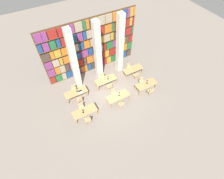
{
  "coord_description": "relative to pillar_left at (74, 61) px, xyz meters",
  "views": [
    {
      "loc": [
        -4.68,
        -8.63,
        12.69
      ],
      "look_at": [
        0.0,
        -0.11,
        0.69
      ],
      "focal_mm": 28.0,
      "sensor_mm": 36.0,
      "label": 1
    }
  ],
  "objects": [
    {
      "name": "ground_plane",
      "position": [
        2.21,
        -2.45,
        -3.0
      ],
      "size": [
        40.0,
        40.0,
        0.0
      ],
      "primitive_type": "plane",
      "color": "gray"
    },
    {
      "name": "bookshelf_bank",
      "position": [
        2.21,
        1.4,
        -0.31
      ],
      "size": [
        9.08,
        0.35,
        5.5
      ],
      "color": "brown",
      "rests_on": "ground_plane"
    },
    {
      "name": "pillar_left",
      "position": [
        0.0,
        0.0,
        0.0
      ],
      "size": [
        0.53,
        0.53,
        6.0
      ],
      "color": "silver",
      "rests_on": "ground_plane"
    },
    {
      "name": "pillar_center",
      "position": [
        2.21,
        0.0,
        0.0
      ],
      "size": [
        0.53,
        0.53,
        6.0
      ],
      "color": "silver",
      "rests_on": "ground_plane"
    },
    {
      "name": "pillar_right",
      "position": [
        4.43,
        0.0,
        0.0
      ],
      "size": [
        0.53,
        0.53,
        6.0
      ],
      "color": "silver",
      "rests_on": "ground_plane"
    },
    {
      "name": "reading_table_0",
      "position": [
        -0.82,
        -3.51,
        -2.32
      ],
      "size": [
        1.98,
        0.82,
        0.76
      ],
      "color": "tan",
      "rests_on": "ground_plane"
    },
    {
      "name": "chair_0",
      "position": [
        -0.84,
        -4.21,
        -2.53
      ],
      "size": [
        0.42,
        0.4,
        0.86
      ],
      "color": "tan",
      "rests_on": "ground_plane"
    },
    {
      "name": "chair_1",
      "position": [
        -0.84,
        -2.82,
        -2.53
      ],
      "size": [
        0.42,
        0.4,
        0.86
      ],
      "rotation": [
        0.0,
        0.0,
        3.14
      ],
      "color": "tan",
      "rests_on": "ground_plane"
    },
    {
      "name": "desk_lamp_0",
      "position": [
        -0.94,
        -3.56,
        -1.97
      ],
      "size": [
        0.14,
        0.14,
        0.39
      ],
      "color": "black",
      "rests_on": "reading_table_0"
    },
    {
      "name": "reading_table_1",
      "position": [
        2.29,
        -3.49,
        -2.32
      ],
      "size": [
        1.98,
        0.82,
        0.76
      ],
      "color": "tan",
      "rests_on": "ground_plane"
    },
    {
      "name": "chair_2",
      "position": [
        2.26,
        -4.18,
        -2.53
      ],
      "size": [
        0.42,
        0.4,
        0.86
      ],
      "color": "tan",
      "rests_on": "ground_plane"
    },
    {
      "name": "chair_3",
      "position": [
        2.26,
        -2.79,
        -2.53
      ],
      "size": [
        0.42,
        0.4,
        0.86
      ],
      "rotation": [
        0.0,
        0.0,
        3.14
      ],
      "color": "tan",
      "rests_on": "ground_plane"
    },
    {
      "name": "desk_lamp_1",
      "position": [
        2.4,
        -3.46,
        -1.93
      ],
      "size": [
        0.14,
        0.14,
        0.45
      ],
      "color": "black",
      "rests_on": "reading_table_1"
    },
    {
      "name": "reading_table_2",
      "position": [
        5.22,
        -3.54,
        -2.32
      ],
      "size": [
        1.98,
        0.82,
        0.76
      ],
      "color": "tan",
      "rests_on": "ground_plane"
    },
    {
      "name": "chair_4",
      "position": [
        5.24,
        -4.24,
        -2.53
      ],
      "size": [
        0.42,
        0.4,
        0.86
      ],
      "color": "tan",
      "rests_on": "ground_plane"
    },
    {
      "name": "chair_5",
      "position": [
        5.24,
        -2.85,
        -2.53
      ],
      "size": [
        0.42,
        0.4,
        0.86
      ],
      "rotation": [
        0.0,
        0.0,
        3.14
      ],
      "color": "tan",
      "rests_on": "ground_plane"
    },
    {
      "name": "desk_lamp_2",
      "position": [
        5.31,
        -3.5,
        -1.95
      ],
      "size": [
        0.14,
        0.14,
        0.43
      ],
      "color": "black",
      "rests_on": "reading_table_2"
    },
    {
      "name": "reading_table_3",
      "position": [
        -0.72,
        -1.35,
        -2.32
      ],
      "size": [
        1.98,
        0.82,
        0.76
      ],
      "color": "tan",
      "rests_on": "ground_plane"
    },
    {
      "name": "chair_6",
      "position": [
        -0.67,
        -2.04,
        -2.53
      ],
      "size": [
        0.42,
        0.4,
        0.86
      ],
      "color": "tan",
      "rests_on": "ground_plane"
    },
    {
      "name": "chair_7",
      "position": [
        -0.67,
        -0.65,
        -2.53
      ],
      "size": [
        0.42,
        0.4,
        0.86
      ],
      "rotation": [
        0.0,
        0.0,
        3.14
      ],
      "color": "tan",
      "rests_on": "ground_plane"
    },
    {
      "name": "desk_lamp_3",
      "position": [
        -0.58,
        -1.3,
        -1.93
      ],
      "size": [
        0.14,
        0.14,
        0.46
      ],
      "color": "black",
      "rests_on": "reading_table_3"
    },
    {
      "name": "laptop",
      "position": [
        -0.38,
        -1.56,
        -2.2
      ],
      "size": [
        0.32,
        0.22,
        0.21
      ],
      "color": "silver",
      "rests_on": "reading_table_3"
    },
    {
      "name": "reading_table_4",
      "position": [
        2.25,
        -1.3,
        -2.32
      ],
      "size": [
        1.98,
        0.82,
        0.76
      ],
      "color": "tan",
      "rests_on": "ground_plane"
    },
    {
      "name": "chair_8",
      "position": [
        2.28,
        -1.99,
        -2.53
      ],
      "size": [
        0.42,
        0.4,
        0.86
      ],
      "color": "tan",
      "rests_on": "ground_plane"
    },
    {
      "name": "chair_9",
      "position": [
        2.28,
        -0.61,
        -2.53
      ],
      "size": [
        0.42,
        0.4,
        0.86
      ],
      "rotation": [
        0.0,
        0.0,
        3.14
      ],
      "color": "tan",
      "rests_on": "ground_plane"
    },
    {
      "name": "desk_lamp_4",
      "position": [
        2.47,
        -1.33,
        -1.95
      ],
      "size": [
        0.14,
        0.14,
        0.43
      ],
      "color": "black",
      "rests_on": "reading_table_4"
    },
    {
      "name": "reading_table_5",
      "position": [
        5.22,
        -1.33,
        -2.32
      ],
      "size": [
        1.98,
        0.82,
        0.76
      ],
      "color": "tan",
      "rests_on": "ground_plane"
    },
    {
      "name": "chair_10",
      "position": [
        5.21,
        -2.03,
        -2.53
      ],
      "size": [
        0.42,
        0.4,
        0.86
      ],
      "color": "tan",
      "rests_on": "ground_plane"
    },
    {
      "name": "chair_11",
      "position": [
        5.21,
        -0.64,
        -2.53
      ],
      "size": [
        0.42,
        0.4,
        0.86
      ],
      "rotation": [
        0.0,
        0.0,
        3.14
      ],
      "color": "tan",
      "rests_on": "ground_plane"
    }
  ]
}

